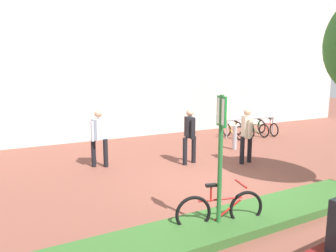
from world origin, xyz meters
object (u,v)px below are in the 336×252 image
bike_rack_cluster (251,129)px  person_casual_tan (247,132)px  bollard_steel (235,138)px  person_shirt_white (99,135)px  parking_sign_post (221,144)px  bike_at_sign (220,210)px  person_suited_navy (190,133)px

bike_rack_cluster → person_casual_tan: (-3.17, -3.21, 0.64)m
person_casual_tan → bollard_steel: bearing=60.9°
bike_rack_cluster → person_shirt_white: 7.50m
bollard_steel → person_shirt_white: (-5.03, 0.20, 0.53)m
parking_sign_post → person_shirt_white: size_ratio=1.41×
parking_sign_post → bike_at_sign: 1.24m
bike_at_sign → bollard_steel: (4.22, 4.61, 0.10)m
parking_sign_post → bollard_steel: 6.45m
person_casual_tan → person_shirt_white: size_ratio=1.00×
person_casual_tan → person_shirt_white: bearing=157.0°
parking_sign_post → bike_at_sign: parking_sign_post is taller
person_suited_navy → bike_rack_cluster: bearing=27.1°
bollard_steel → bike_at_sign: bearing=-132.4°
bike_at_sign → person_casual_tan: size_ratio=0.95×
person_suited_navy → bollard_steel: bearing=17.9°
person_shirt_white → person_suited_navy: 2.74m
bollard_steel → parking_sign_post: bearing=-132.6°
person_suited_navy → bike_at_sign: bearing=-114.5°
bollard_steel → person_suited_navy: (-2.48, -0.80, 0.53)m
bike_rack_cluster → person_casual_tan: bearing=-134.6°
parking_sign_post → person_suited_navy: (1.81, 3.87, -0.61)m
bike_rack_cluster → person_shirt_white: person_shirt_white is taller
person_casual_tan → person_shirt_white: same height
bike_at_sign → bike_rack_cluster: bike_at_sign is taller
bollard_steel → person_shirt_white: bearing=177.7°
bike_at_sign → bollard_steel: size_ratio=1.82×
bollard_steel → person_shirt_white: person_shirt_white is taller
bike_rack_cluster → person_suited_navy: (-4.78, -2.45, 0.64)m
bike_at_sign → person_suited_navy: person_suited_navy is taller
person_casual_tan → person_shirt_white: 4.52m
person_casual_tan → bike_at_sign: bearing=-137.7°
bollard_steel → person_shirt_white: size_ratio=0.52×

